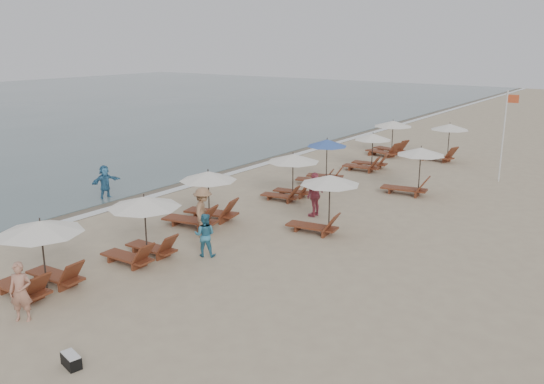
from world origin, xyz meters
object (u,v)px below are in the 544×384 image
Objects in this scene: lounger_station_1 at (141,226)px; lounger_station_5 at (368,153)px; beachgoer_far_a at (315,194)px; lounger_station_2 at (203,200)px; duffel_bag at (71,360)px; lounger_station_3 at (290,173)px; lounger_station_6 at (389,138)px; beachgoer_mid_b at (203,212)px; waterline_walker at (105,182)px; flag_pole_near at (504,132)px; beachgoer_mid_a at (205,235)px; beachgoer_near at (21,292)px; inland_station_2 at (443,139)px; inland_station_1 at (413,167)px; lounger_station_0 at (39,254)px; inland_station_0 at (323,197)px; lounger_station_4 at (323,162)px.

lounger_station_1 is 1.03× the size of lounger_station_5.
lounger_station_1 is 1.40× the size of beachgoer_far_a.
duffel_bag is (4.47, -9.29, -0.83)m from lounger_station_2.
lounger_station_6 is at bearing 93.16° from lounger_station_3.
beachgoer_mid_b reaches higher than waterline_walker.
lounger_station_5 is 0.54× the size of flag_pole_near.
lounger_station_5 is 22.13m from duffel_bag.
beachgoer_mid_a is 0.79× the size of beachgoer_mid_b.
lounger_station_1 is at bearing 18.86° from beachgoer_mid_a.
lounger_station_1 reaches higher than duffel_bag.
lounger_station_6 is at bearing 57.35° from beachgoer_near.
lounger_station_5 is 5.42m from inland_station_2.
lounger_station_6 is 19.74m from beachgoer_mid_a.
lounger_station_6 is 9.45m from inland_station_1.
duffel_bag is at bearing -64.33° from lounger_station_2.
beachgoer_far_a is at bearing 74.77° from lounger_station_1.
lounger_station_3 is at bearing 88.61° from lounger_station_0.
inland_station_2 is at bearing 92.18° from duffel_bag.
lounger_station_5 is (0.46, 19.89, -0.17)m from lounger_station_0.
waterline_walker is (-7.16, 1.31, -0.16)m from beachgoer_mid_b.
inland_station_0 is at bearing -72.30° from lounger_station_5.
lounger_station_3 reaches higher than waterline_walker.
lounger_station_5 is 13.67m from beachgoer_mid_b.
lounger_station_1 reaches higher than beachgoer_mid_b.
beachgoer_near is at bearing -104.87° from flag_pole_near.
lounger_station_0 is 7.37m from lounger_station_2.
lounger_station_5 is 11.31m from inland_station_0.
lounger_station_1 is 6.39m from duffel_bag.
lounger_station_6 is 26.73m from duffel_bag.
lounger_station_5 is (0.50, 4.08, -0.11)m from lounger_station_4.
inland_station_1 reaches higher than beachgoer_mid_b.
waterline_walker is at bearing -69.55° from beachgoer_far_a.
inland_station_2 is (-1.48, 8.34, 0.01)m from inland_station_1.
beachgoer_near is at bearing -131.79° from waterline_walker.
lounger_station_3 is 4.20× the size of duffel_bag.
lounger_station_0 is at bearing -131.86° from waterline_walker.
duffel_bag is at bearing -48.28° from beachgoer_near.
flag_pole_near is at bearing 82.28° from duffel_bag.
beachgoer_near is (-3.33, -17.64, -0.51)m from inland_station_1.
lounger_station_3 reaches higher than beachgoer_mid_a.
inland_station_1 is 1.83× the size of waterline_walker.
lounger_station_0 is at bearing -89.13° from lounger_station_6.
lounger_station_2 reaches higher than duffel_bag.
lounger_station_2 is at bearing 93.39° from lounger_station_0.
lounger_station_1 is 2.92m from beachgoer_mid_b.
lounger_station_5 is 1.61× the size of waterline_walker.
beachgoer_mid_a is 17.44m from flag_pole_near.
flag_pole_near reaches higher than lounger_station_6.
lounger_station_2 is 8.47m from lounger_station_4.
lounger_station_1 reaches higher than waterline_walker.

